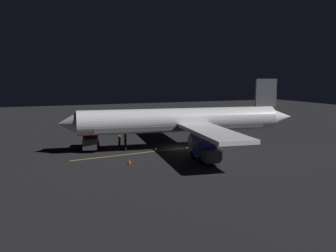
{
  "coord_description": "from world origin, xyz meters",
  "views": [
    {
      "loc": [
        -49.28,
        21.94,
        10.85
      ],
      "look_at": [
        0.0,
        2.0,
        3.5
      ],
      "focal_mm": 38.5,
      "sensor_mm": 36.0,
      "label": 1
    }
  ],
  "objects": [
    {
      "name": "baggage_truck",
      "position": [
        4.35,
        12.73,
        1.33
      ],
      "size": [
        6.11,
        3.41,
        2.64
      ],
      "color": "maroon",
      "rests_on": "ground_plane"
    },
    {
      "name": "apron_guide_stripe",
      "position": [
        -0.78,
        4.0,
        0.0
      ],
      "size": [
        3.39,
        25.42,
        0.01
      ],
      "primitive_type": "cube",
      "rotation": [
        0.0,
        0.0,
        0.12
      ],
      "color": "gold",
      "rests_on": "ground_plane"
    },
    {
      "name": "traffic_cone_under_wing",
      "position": [
        -6.69,
        9.92,
        0.25
      ],
      "size": [
        0.5,
        0.5,
        0.55
      ],
      "color": "#EA590F",
      "rests_on": "ground_plane"
    },
    {
      "name": "airliner",
      "position": [
        -0.08,
        -0.59,
        4.11
      ],
      "size": [
        34.76,
        36.79,
        10.47
      ],
      "color": "white",
      "rests_on": "ground_plane"
    },
    {
      "name": "traffic_cone_near_left",
      "position": [
        7.08,
        7.76,
        0.25
      ],
      "size": [
        0.5,
        0.5,
        0.55
      ],
      "color": "#EA590F",
      "rests_on": "ground_plane"
    },
    {
      "name": "traffic_cone_near_right",
      "position": [
        -0.82,
        4.23,
        0.25
      ],
      "size": [
        0.5,
        0.5,
        0.55
      ],
      "color": "#EA590F",
      "rests_on": "ground_plane"
    },
    {
      "name": "ground_plane",
      "position": [
        0.0,
        0.0,
        -0.1
      ],
      "size": [
        180.0,
        180.0,
        0.2
      ],
      "primitive_type": "cube",
      "color": "black"
    },
    {
      "name": "catering_truck",
      "position": [
        -9.1,
        0.58,
        1.33
      ],
      "size": [
        6.01,
        2.82,
        2.65
      ],
      "color": "navy",
      "rests_on": "ground_plane"
    },
    {
      "name": "ground_crew_worker",
      "position": [
        5.01,
        8.18,
        0.89
      ],
      "size": [
        0.4,
        0.4,
        1.74
      ],
      "color": "black",
      "rests_on": "ground_plane"
    }
  ]
}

